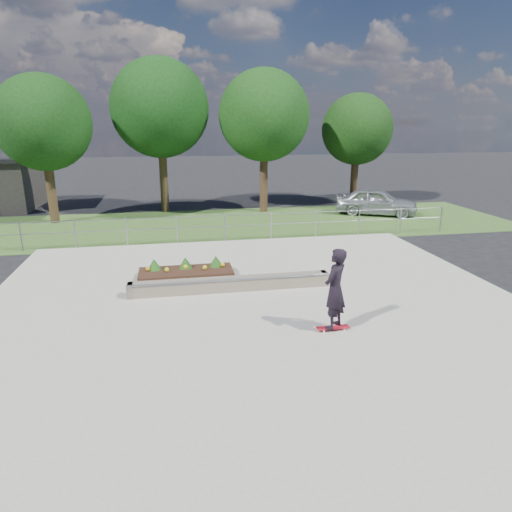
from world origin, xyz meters
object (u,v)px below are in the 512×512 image
at_px(grind_ledge, 231,284).
at_px(planter_bed, 186,272).
at_px(skateboarder, 335,289).
at_px(parked_car, 376,202).

height_order(grind_ledge, planter_bed, planter_bed).
bearing_deg(skateboarder, planter_bed, 125.56).
distance_m(grind_ledge, planter_bed, 1.96).
relative_size(grind_ledge, skateboarder, 2.93).
height_order(grind_ledge, parked_car, parked_car).
bearing_deg(planter_bed, grind_ledge, -49.93).
bearing_deg(grind_ledge, skateboarder, -56.80).
height_order(grind_ledge, skateboarder, skateboarder).
distance_m(planter_bed, skateboarder, 5.78).
relative_size(grind_ledge, planter_bed, 2.00).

